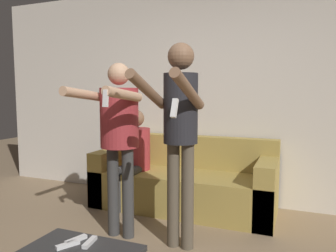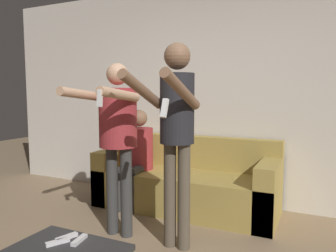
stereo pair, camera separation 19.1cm
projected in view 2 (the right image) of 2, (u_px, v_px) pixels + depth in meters
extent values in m
cube|color=silver|center=(215.00, 94.00, 4.05)|extent=(6.40, 0.06, 2.70)
cube|color=#AD9347|center=(185.00, 191.00, 3.83)|extent=(2.10, 0.79, 0.44)
cube|color=#AD9347|center=(194.00, 151.00, 4.07)|extent=(2.10, 0.16, 0.39)
cube|color=#AD9347|center=(116.00, 173.00, 4.22)|extent=(0.20, 0.79, 0.65)
cube|color=#AD9347|center=(269.00, 192.00, 3.41)|extent=(0.20, 0.79, 0.65)
cylinder|color=#383838|center=(112.00, 190.00, 3.15)|extent=(0.11, 0.11, 0.86)
cylinder|color=#383838|center=(126.00, 192.00, 3.08)|extent=(0.11, 0.11, 0.86)
cylinder|color=#9E2D33|center=(118.00, 118.00, 3.04)|extent=(0.35, 0.35, 0.55)
sphere|color=tan|center=(117.00, 74.00, 3.00)|extent=(0.20, 0.20, 0.20)
cylinder|color=tan|center=(82.00, 94.00, 2.87)|extent=(0.08, 0.54, 0.13)
cylinder|color=tan|center=(119.00, 94.00, 2.70)|extent=(0.08, 0.54, 0.13)
cube|color=white|center=(100.00, 98.00, 2.46)|extent=(0.04, 0.04, 0.13)
cylinder|color=brown|center=(170.00, 195.00, 2.88)|extent=(0.11, 0.11, 0.93)
cylinder|color=brown|center=(184.00, 197.00, 2.83)|extent=(0.11, 0.11, 0.93)
cylinder|color=#232328|center=(177.00, 108.00, 2.78)|extent=(0.29, 0.29, 0.60)
sphere|color=brown|center=(177.00, 56.00, 2.74)|extent=(0.22, 0.22, 0.22)
cylinder|color=brown|center=(143.00, 91.00, 2.57)|extent=(0.08, 0.62, 0.31)
cylinder|color=brown|center=(182.00, 91.00, 2.43)|extent=(0.08, 0.62, 0.31)
cube|color=white|center=(165.00, 108.00, 2.18)|extent=(0.04, 0.07, 0.13)
cylinder|color=#383838|center=(120.00, 192.00, 3.77)|extent=(0.11, 0.11, 0.44)
cylinder|color=#383838|center=(131.00, 194.00, 3.70)|extent=(0.11, 0.11, 0.44)
cylinder|color=#383838|center=(127.00, 169.00, 3.88)|extent=(0.11, 0.32, 0.11)
cylinder|color=#383838|center=(138.00, 170.00, 3.82)|extent=(0.11, 0.32, 0.11)
cylinder|color=#9E2D33|center=(139.00, 148.00, 3.97)|extent=(0.34, 0.34, 0.50)
sphere|color=brown|center=(139.00, 118.00, 3.94)|extent=(0.20, 0.20, 0.20)
cube|color=white|center=(58.00, 242.00, 2.09)|extent=(0.10, 0.15, 0.02)
cube|color=white|center=(67.00, 237.00, 2.16)|extent=(0.08, 0.15, 0.02)
cube|color=white|center=(79.00, 240.00, 2.12)|extent=(0.06, 0.15, 0.02)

